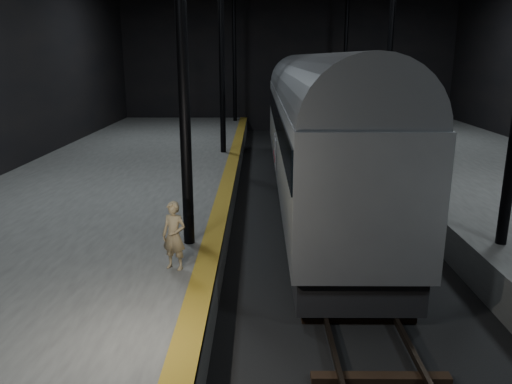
{
  "coord_description": "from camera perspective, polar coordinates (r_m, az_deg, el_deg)",
  "views": [
    {
      "loc": [
        -2.1,
        -15.44,
        5.4
      ],
      "look_at": [
        -2.18,
        -2.95,
        2.0
      ],
      "focal_mm": 35.0,
      "sensor_mm": 36.0,
      "label": 1
    }
  ],
  "objects": [
    {
      "name": "track",
      "position": [
        16.46,
        7.68,
        -3.81
      ],
      "size": [
        2.4,
        43.0,
        0.24
      ],
      "color": "#3F3328",
      "rests_on": "ground"
    },
    {
      "name": "train",
      "position": [
        19.27,
        6.67,
        7.97
      ],
      "size": [
        3.01,
        20.12,
        5.38
      ],
      "color": "#A7A9AF",
      "rests_on": "ground"
    },
    {
      "name": "ground",
      "position": [
        16.49,
        7.67,
        -4.03
      ],
      "size": [
        44.0,
        44.0,
        0.0
      ],
      "primitive_type": "plane",
      "color": "black",
      "rests_on": "ground"
    },
    {
      "name": "woman",
      "position": [
        10.7,
        -9.35,
        -4.95
      ],
      "size": [
        0.63,
        0.52,
        1.49
      ],
      "primitive_type": "imported",
      "rotation": [
        0.0,
        0.0,
        -0.36
      ],
      "color": "#9C865F",
      "rests_on": "platform_left"
    },
    {
      "name": "tactile_strip",
      "position": [
        16.09,
        -3.76,
        -0.65
      ],
      "size": [
        0.5,
        43.8,
        0.01
      ],
      "primitive_type": "cube",
      "color": "#96681B",
      "rests_on": "platform_left"
    },
    {
      "name": "platform_left",
      "position": [
        17.07,
        -18.12,
        -2.23
      ],
      "size": [
        9.0,
        43.8,
        1.0
      ],
      "primitive_type": "cube",
      "color": "#4B4B49",
      "rests_on": "ground"
    }
  ]
}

